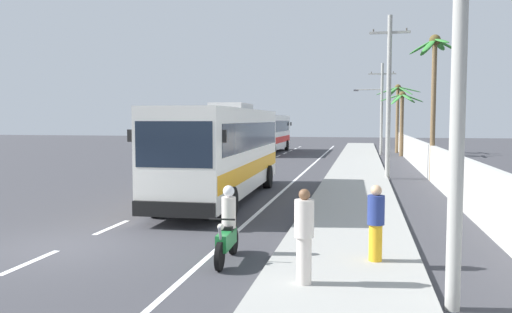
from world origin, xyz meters
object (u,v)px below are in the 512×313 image
object	(u,v)px
pedestrian_near_kerb	(376,221)
coach_bus_foreground	(224,149)
coach_bus_far_lane	(267,132)
palm_third	(398,103)
utility_pole_mid	(389,94)
motorcycle_beside_bus	(227,231)
utility_pole_far	(381,106)
palm_nearest	(434,73)
palm_second	(402,110)
pedestrian_midwalk	(304,234)

from	to	relation	value
pedestrian_near_kerb	coach_bus_foreground	bearing A→B (deg)	-149.61
coach_bus_far_lane	palm_third	xyz separation A→B (m)	(11.93, 2.71, 2.70)
palm_third	utility_pole_mid	bearing A→B (deg)	-94.77
motorcycle_beside_bus	palm_third	world-z (taller)	palm_third
motorcycle_beside_bus	utility_pole_mid	xyz separation A→B (m)	(4.17, 16.90, 3.79)
utility_pole_far	palm_third	bearing A→B (deg)	61.09
coach_bus_far_lane	pedestrian_near_kerb	world-z (taller)	coach_bus_far_lane
palm_nearest	palm_second	bearing A→B (deg)	90.82
coach_bus_far_lane	palm_third	size ratio (longest dim) A/B	1.92
utility_pole_mid	utility_pole_far	distance (m)	18.95
coach_bus_foreground	utility_pole_far	bearing A→B (deg)	75.91
coach_bus_far_lane	utility_pole_mid	world-z (taller)	utility_pole_mid
utility_pole_far	coach_bus_foreground	bearing A→B (deg)	-104.09
pedestrian_near_kerb	palm_nearest	world-z (taller)	palm_nearest
utility_pole_mid	palm_second	world-z (taller)	utility_pole_mid
coach_bus_far_lane	palm_third	world-z (taller)	palm_third
palm_third	pedestrian_near_kerb	bearing A→B (deg)	-94.15
palm_nearest	pedestrian_near_kerb	bearing A→B (deg)	-100.95
utility_pole_mid	palm_second	distance (m)	17.65
pedestrian_midwalk	palm_nearest	xyz separation A→B (m)	(4.46, 18.10, 4.40)
motorcycle_beside_bus	palm_nearest	size ratio (longest dim) A/B	0.27
coach_bus_far_lane	utility_pole_mid	size ratio (longest dim) A/B	1.45
motorcycle_beside_bus	palm_nearest	xyz separation A→B (m)	(6.35, 16.46, 4.77)
coach_bus_far_lane	utility_pole_far	size ratio (longest dim) A/B	1.53
pedestrian_near_kerb	palm_third	distance (m)	38.93
palm_nearest	palm_third	bearing A→B (deg)	90.89
motorcycle_beside_bus	utility_pole_mid	bearing A→B (deg)	76.13
utility_pole_mid	pedestrian_midwalk	bearing A→B (deg)	-97.03
coach_bus_foreground	pedestrian_midwalk	xyz separation A→B (m)	(4.37, -10.26, -0.93)
coach_bus_foreground	pedestrian_midwalk	bearing A→B (deg)	-66.94
pedestrian_near_kerb	utility_pole_mid	world-z (taller)	utility_pole_mid
pedestrian_midwalk	palm_second	world-z (taller)	palm_second
pedestrian_near_kerb	palm_nearest	xyz separation A→B (m)	(3.15, 16.28, 4.46)
coach_bus_far_lane	motorcycle_beside_bus	distance (m)	36.63
utility_pole_mid	utility_pole_far	bearing A→B (deg)	89.45
utility_pole_far	pedestrian_midwalk	bearing A→B (deg)	-93.77
utility_pole_mid	palm_nearest	size ratio (longest dim) A/B	1.15
pedestrian_near_kerb	pedestrian_midwalk	world-z (taller)	pedestrian_midwalk
palm_third	utility_pole_far	bearing A→B (deg)	-118.91
utility_pole_far	palm_third	distance (m)	3.43
coach_bus_far_lane	pedestrian_near_kerb	size ratio (longest dim) A/B	7.60
pedestrian_near_kerb	utility_pole_far	size ratio (longest dim) A/B	0.20
utility_pole_far	palm_second	world-z (taller)	utility_pole_far
utility_pole_mid	palm_second	xyz separation A→B (m)	(1.92, 17.54, -0.50)
motorcycle_beside_bus	palm_second	world-z (taller)	palm_second
utility_pole_mid	palm_nearest	distance (m)	2.43
motorcycle_beside_bus	pedestrian_near_kerb	bearing A→B (deg)	3.26
coach_bus_foreground	palm_nearest	xyz separation A→B (m)	(8.83, 7.84, 3.47)
motorcycle_beside_bus	palm_nearest	distance (m)	18.28
coach_bus_foreground	palm_second	bearing A→B (deg)	71.64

